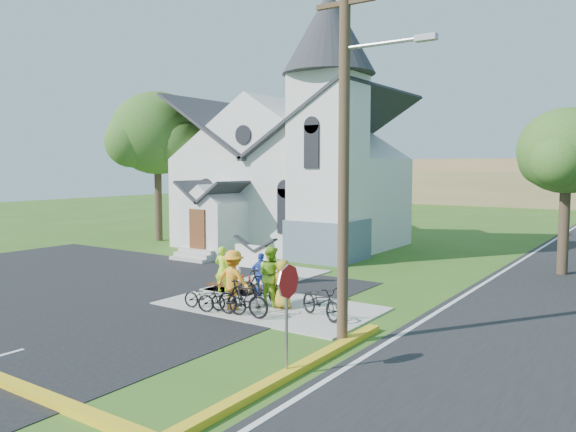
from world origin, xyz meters
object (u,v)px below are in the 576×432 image
Objects in this scene: cyclist_0 at (223,269)px; cyclist_2 at (261,275)px; utility_pole at (346,133)px; cyclist_1 at (271,276)px; bike_0 at (205,297)px; church_sign at (255,257)px; bike_1 at (263,287)px; bike_2 at (222,300)px; bike_4 at (321,302)px; bike_3 at (243,299)px; stop_sign at (288,296)px; cyclist_4 at (283,284)px; cyclist_3 at (233,280)px.

cyclist_0 reaches higher than cyclist_2.
utility_pole is 6.19m from cyclist_1.
cyclist_2 reaches higher than bike_0.
cyclist_2 is (1.72, -1.85, -0.21)m from church_sign.
cyclist_0 is 0.88× the size of bike_1.
bike_1 is 1.16× the size of bike_2.
cyclist_0 is 4.82m from bike_4.
bike_3 is at bearing -173.15° from bike_1.
utility_pole reaches higher than stop_sign.
church_sign is at bearing 29.28° from bike_3.
cyclist_1 is (2.54, -0.53, 0.14)m from cyclist_0.
cyclist_4 is at bearing -40.21° from church_sign.
cyclist_3 is 1.59m from cyclist_4.
cyclist_4 is (0.82, -0.01, 0.21)m from bike_1.
utility_pole is 7.26m from cyclist_2.
utility_pole is at bearing 134.38° from cyclist_2.
stop_sign is at bearing 139.33° from cyclist_1.
bike_4 is (3.15, -1.22, -0.27)m from cyclist_2.
church_sign reaches higher than cyclist_2.
stop_sign is at bearing 116.37° from cyclist_2.
cyclist_4 is (-3.28, 1.92, -4.57)m from utility_pole.
utility_pole is at bearing -109.77° from bike_2.
cyclist_0 is at bearing 140.74° from stop_sign.
bike_3 is (1.56, -0.01, 0.15)m from bike_0.
bike_2 is 0.80m from cyclist_3.
cyclist_1 is at bearing 160.21° from cyclist_0.
cyclist_2 is at bearing 131.54° from stop_sign.
church_sign is 3.77m from cyclist_1.
cyclist_0 is at bearing -5.83° from cyclist_2.
cyclist_4 is (1.19, 1.59, 0.35)m from bike_2.
cyclist_1 is 1.27× the size of cyclist_2.
cyclist_1 is 1.30m from cyclist_3.
cyclist_4 is (0.44, 1.50, 0.24)m from bike_3.
cyclist_3 is at bearing -66.10° from bike_0.
stop_sign reaches higher than cyclist_3.
bike_3 is (2.84, -4.28, -0.43)m from church_sign.
bike_2 is at bearing 54.89° from cyclist_4.
bike_1 reaches higher than bike_2.
bike_0 is at bearing 175.34° from utility_pole.
bike_0 is at bearing 132.52° from bike_4.
cyclist_0 is 0.89× the size of bike_4.
cyclist_3 is (-0.06, 0.61, 0.52)m from bike_2.
stop_sign reaches higher than cyclist_0.
stop_sign is 4.84m from bike_4.
church_sign is 0.22× the size of utility_pole.
cyclist_3 is (-0.42, -0.99, 0.38)m from bike_1.
church_sign is 1.43× the size of cyclist_2.
bike_1 is at bearing 40.07° from cyclist_1.
cyclist_1 is at bearing -44.31° from church_sign.
cyclist_4 reaches higher than cyclist_2.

